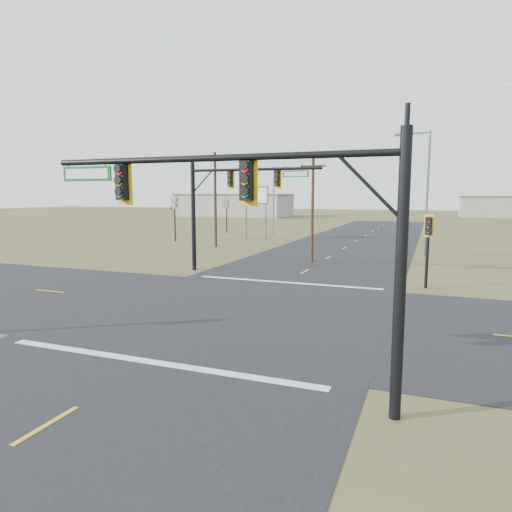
# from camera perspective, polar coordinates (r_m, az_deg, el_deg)

# --- Properties ---
(ground) EXTENTS (320.00, 320.00, 0.00)m
(ground) POSITION_cam_1_polar(r_m,az_deg,el_deg) (22.33, -1.96, -6.80)
(ground) COLOR brown
(ground) RESTS_ON ground
(road_ew) EXTENTS (160.00, 14.00, 0.02)m
(road_ew) POSITION_cam_1_polar(r_m,az_deg,el_deg) (22.33, -1.96, -6.77)
(road_ew) COLOR black
(road_ew) RESTS_ON ground
(road_ns) EXTENTS (14.00, 160.00, 0.02)m
(road_ns) POSITION_cam_1_polar(r_m,az_deg,el_deg) (22.33, -1.96, -6.77)
(road_ns) COLOR black
(road_ns) RESTS_ON ground
(stop_bar_near) EXTENTS (12.00, 0.40, 0.01)m
(stop_bar_near) POSITION_cam_1_polar(r_m,az_deg,el_deg) (16.01, -12.82, -12.79)
(stop_bar_near) COLOR silver
(stop_bar_near) RESTS_ON road_ns
(stop_bar_far) EXTENTS (12.00, 0.40, 0.01)m
(stop_bar_far) POSITION_cam_1_polar(r_m,az_deg,el_deg) (29.20, 3.84, -3.31)
(stop_bar_far) COLOR silver
(stop_bar_far) RESTS_ON road_ns
(mast_arm_near) EXTENTS (10.37, 0.48, 7.16)m
(mast_arm_near) POSITION_cam_1_polar(r_m,az_deg,el_deg) (12.16, 0.21, 5.98)
(mast_arm_near) COLOR black
(mast_arm_near) RESTS_ON ground
(mast_arm_far) EXTENTS (9.77, 0.47, 7.92)m
(mast_arm_far) POSITION_cam_1_polar(r_m,az_deg,el_deg) (32.78, -3.55, 7.80)
(mast_arm_far) COLOR black
(mast_arm_far) RESTS_ON ground
(pedestal_signal_ne) EXTENTS (0.66, 0.58, 4.46)m
(pedestal_signal_ne) POSITION_cam_1_polar(r_m,az_deg,el_deg) (28.85, 20.73, 2.54)
(pedestal_signal_ne) COLOR black
(pedestal_signal_ne) RESTS_ON ground
(utility_pole_near) EXTENTS (2.03, 0.71, 8.51)m
(utility_pole_near) POSITION_cam_1_polar(r_m,az_deg,el_deg) (38.08, 7.07, 5.91)
(utility_pole_near) COLOR #422D1C
(utility_pole_near) RESTS_ON ground
(utility_pole_far) EXTENTS (2.31, 1.05, 10.03)m
(utility_pole_far) POSITION_cam_1_polar(r_m,az_deg,el_deg) (49.14, -5.11, 7.17)
(utility_pole_far) COLOR #422D1C
(utility_pole_far) RESTS_ON ground
(highway_sign) EXTENTS (3.49, 0.74, 6.64)m
(highway_sign) POSITION_cam_1_polar(r_m,az_deg,el_deg) (57.08, -0.01, 6.72)
(highway_sign) COLOR slate
(highway_sign) RESTS_ON ground
(streetlight_a) EXTENTS (3.15, 0.46, 11.25)m
(streetlight_a) POSITION_cam_1_polar(r_m,az_deg,el_deg) (44.22, 20.32, 8.15)
(streetlight_a) COLOR slate
(streetlight_a) RESTS_ON ground
(streetlight_c) EXTENTS (2.58, 0.29, 9.25)m
(streetlight_c) POSITION_cam_1_polar(r_m,az_deg,el_deg) (60.77, 2.39, 7.28)
(streetlight_c) COLOR slate
(streetlight_c) RESTS_ON ground
(bare_tree_a) EXTENTS (3.27, 3.27, 6.08)m
(bare_tree_a) POSITION_cam_1_polar(r_m,az_deg,el_deg) (55.54, -10.16, 6.74)
(bare_tree_a) COLOR black
(bare_tree_a) RESTS_ON ground
(bare_tree_b) EXTENTS (2.65, 2.65, 5.72)m
(bare_tree_b) POSITION_cam_1_polar(r_m,az_deg,el_deg) (67.21, -3.71, 6.77)
(bare_tree_b) COLOR black
(bare_tree_b) RESTS_ON ground
(warehouse_left) EXTENTS (28.00, 14.00, 5.50)m
(warehouse_left) POSITION_cam_1_polar(r_m,az_deg,el_deg) (120.14, -2.67, 6.29)
(warehouse_left) COLOR #AAA497
(warehouse_left) RESTS_ON ground
(warehouse_mid) EXTENTS (20.00, 12.00, 5.00)m
(warehouse_mid) POSITION_cam_1_polar(r_m,az_deg,el_deg) (130.96, 28.53, 5.38)
(warehouse_mid) COLOR #AAA497
(warehouse_mid) RESTS_ON ground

